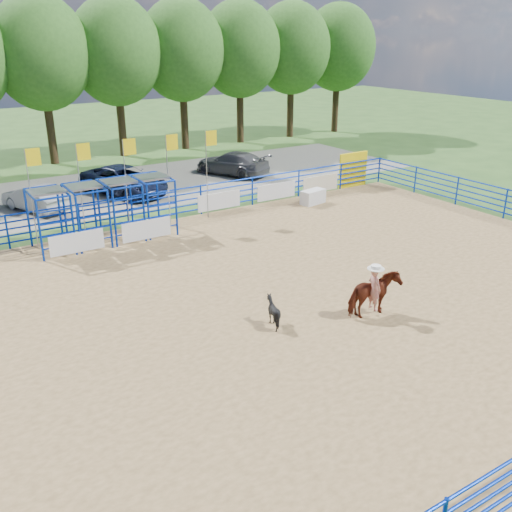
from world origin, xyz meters
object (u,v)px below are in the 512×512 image
at_px(announcer_table, 313,197).
at_px(car_d, 232,163).
at_px(horse_and_rider, 374,291).
at_px(car_c, 124,180).
at_px(car_b, 35,198).
at_px(calf, 273,312).

distance_m(announcer_table, car_d, 8.08).
distance_m(horse_and_rider, car_c, 18.40).
bearing_deg(car_c, announcer_table, -62.93).
distance_m(car_b, car_d, 12.47).
xyz_separation_m(calf, car_c, (1.70, 17.15, 0.30)).
distance_m(car_b, car_c, 4.99).
bearing_deg(announcer_table, car_b, 152.16).
bearing_deg(horse_and_rider, car_b, 109.48).
bearing_deg(horse_and_rider, announcer_table, 60.49).
relative_size(announcer_table, car_c, 0.25).
height_order(horse_and_rider, car_d, horse_and_rider).
bearing_deg(calf, announcer_table, -75.65).
height_order(car_b, car_c, car_c).
height_order(announcer_table, horse_and_rider, horse_and_rider).
xyz_separation_m(announcer_table, car_c, (-7.60, 7.26, 0.39)).
xyz_separation_m(announcer_table, calf, (-9.30, -9.89, 0.08)).
bearing_deg(announcer_table, calf, -133.24).
height_order(horse_and_rider, car_c, horse_and_rider).
height_order(announcer_table, car_d, car_d).
relative_size(car_c, car_d, 1.11).
relative_size(announcer_table, horse_and_rider, 0.57).
xyz_separation_m(announcer_table, horse_and_rider, (-6.28, -11.09, 0.48)).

